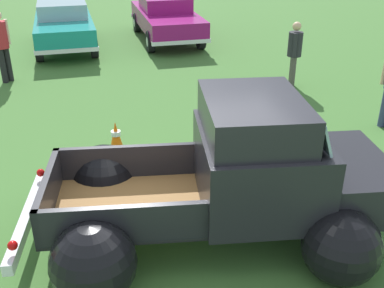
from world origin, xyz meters
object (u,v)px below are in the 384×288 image
vintage_pickup_truck (237,185)px  lane_cone_0 (116,139)px  show_car_0 (64,23)px  spectator_1 (294,51)px  spectator_2 (1,42)px  show_car_1 (166,16)px

vintage_pickup_truck → lane_cone_0: (-1.24, 2.71, -0.45)m
show_car_0 → lane_cone_0: bearing=4.7°
spectator_1 → spectator_2: 7.21m
vintage_pickup_truck → spectator_2: bearing=123.9°
spectator_2 → lane_cone_0: bearing=160.4°
show_car_1 → vintage_pickup_truck: bearing=-6.7°
show_car_0 → vintage_pickup_truck: bearing=10.0°
show_car_1 → spectator_2: 5.94m
show_car_0 → spectator_1: 7.56m
spectator_2 → lane_cone_0: spectator_2 is taller
vintage_pickup_truck → show_car_0: bearing=109.5°
vintage_pickup_truck → spectator_2: 8.28m
vintage_pickup_truck → show_car_1: (1.40, 10.89, 0.03)m
vintage_pickup_truck → spectator_2: vintage_pickup_truck is taller
lane_cone_0 → spectator_2: bearing=115.0°
vintage_pickup_truck → lane_cone_0: bearing=123.7°
vintage_pickup_truck → show_car_1: bearing=91.7°
lane_cone_0 → show_car_1: bearing=72.1°
show_car_0 → lane_cone_0: size_ratio=6.97×
spectator_2 → show_car_0: bearing=-70.4°
vintage_pickup_truck → show_car_1: vintage_pickup_truck is taller
spectator_1 → show_car_1: bearing=-41.8°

